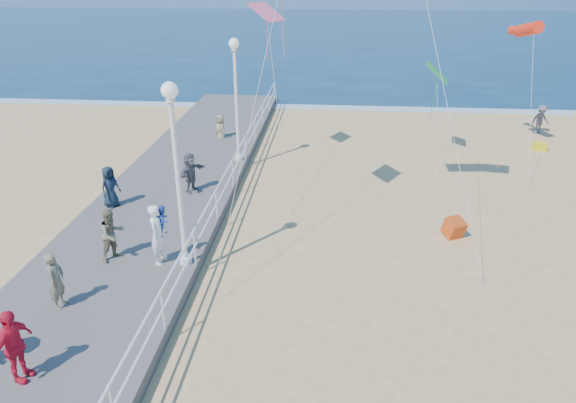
# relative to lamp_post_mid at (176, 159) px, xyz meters

# --- Properties ---
(ground) EXTENTS (160.00, 160.00, 0.00)m
(ground) POSITION_rel_lamp_post_mid_xyz_m (5.35, 0.00, -3.66)
(ground) COLOR #EABB7A
(ground) RESTS_ON ground
(ocean) EXTENTS (160.00, 90.00, 0.05)m
(ocean) POSITION_rel_lamp_post_mid_xyz_m (5.35, 65.00, -3.65)
(ocean) COLOR #0C2C4D
(ocean) RESTS_ON ground
(surf_line) EXTENTS (160.00, 1.20, 0.04)m
(surf_line) POSITION_rel_lamp_post_mid_xyz_m (5.35, 20.50, -3.63)
(surf_line) COLOR white
(surf_line) RESTS_ON ground
(boardwalk) EXTENTS (5.00, 44.00, 0.40)m
(boardwalk) POSITION_rel_lamp_post_mid_xyz_m (-2.15, 0.00, -3.46)
(boardwalk) COLOR slate
(boardwalk) RESTS_ON ground
(railing) EXTENTS (0.05, 42.00, 0.55)m
(railing) POSITION_rel_lamp_post_mid_xyz_m (0.30, 0.00, -2.41)
(railing) COLOR white
(railing) RESTS_ON boardwalk
(lamp_post_mid) EXTENTS (0.44, 0.44, 5.32)m
(lamp_post_mid) POSITION_rel_lamp_post_mid_xyz_m (0.00, 0.00, 0.00)
(lamp_post_mid) COLOR white
(lamp_post_mid) RESTS_ON boardwalk
(lamp_post_far) EXTENTS (0.44, 0.44, 5.32)m
(lamp_post_far) POSITION_rel_lamp_post_mid_xyz_m (0.00, 9.00, 0.00)
(lamp_post_far) COLOR white
(lamp_post_far) RESTS_ON boardwalk
(woman_holding_toddler) EXTENTS (0.50, 0.71, 1.83)m
(woman_holding_toddler) POSITION_rel_lamp_post_mid_xyz_m (-0.75, 0.01, -2.34)
(woman_holding_toddler) COLOR white
(woman_holding_toddler) RESTS_ON boardwalk
(toddler_held) EXTENTS (0.39, 0.48, 0.92)m
(toddler_held) POSITION_rel_lamp_post_mid_xyz_m (-0.60, 0.16, -1.95)
(toddler_held) COLOR blue
(toddler_held) RESTS_ON boardwalk
(spectator_1) EXTENTS (0.94, 0.99, 1.62)m
(spectator_1) POSITION_rel_lamp_post_mid_xyz_m (-2.16, 0.08, -2.45)
(spectator_1) COLOR #7D7456
(spectator_1) RESTS_ON boardwalk
(spectator_3) EXTENTS (0.58, 1.06, 1.71)m
(spectator_3) POSITION_rel_lamp_post_mid_xyz_m (-2.20, -4.89, -2.41)
(spectator_3) COLOR red
(spectator_3) RESTS_ON boardwalk
(spectator_4) EXTENTS (0.77, 0.88, 1.52)m
(spectator_4) POSITION_rel_lamp_post_mid_xyz_m (-3.74, 3.69, -2.50)
(spectator_4) COLOR #172434
(spectator_4) RESTS_ON boardwalk
(spectator_5) EXTENTS (0.98, 1.49, 1.54)m
(spectator_5) POSITION_rel_lamp_post_mid_xyz_m (-1.21, 5.32, -2.49)
(spectator_5) COLOR #59595E
(spectator_5) RESTS_ON boardwalk
(spectator_6) EXTENTS (0.40, 0.58, 1.54)m
(spectator_6) POSITION_rel_lamp_post_mid_xyz_m (-2.62, -2.35, -2.49)
(spectator_6) COLOR #7B7055
(spectator_6) RESTS_ON boardwalk
(beach_walker_a) EXTENTS (1.16, 0.86, 1.59)m
(beach_walker_a) POSITION_rel_lamp_post_mid_xyz_m (15.53, 15.75, -2.86)
(beach_walker_a) COLOR #5A595E
(beach_walker_a) RESTS_ON ground
(beach_walker_c) EXTENTS (0.87, 0.91, 1.57)m
(beach_walker_c) POSITION_rel_lamp_post_mid_xyz_m (-1.51, 12.32, -2.88)
(beach_walker_c) COLOR gray
(beach_walker_c) RESTS_ON ground
(box_kite) EXTENTS (0.81, 0.88, 0.74)m
(box_kite) POSITION_rel_lamp_post_mid_xyz_m (8.37, 3.06, -3.36)
(box_kite) COLOR red
(box_kite) RESTS_ON ground
(beach_chair_left) EXTENTS (0.55, 0.55, 0.40)m
(beach_chair_left) POSITION_rel_lamp_post_mid_xyz_m (14.61, 12.89, -3.46)
(beach_chair_left) COLOR yellow
(beach_chair_left) RESTS_ON ground
(kite_windsock) EXTENTS (1.04, 2.84, 1.12)m
(kite_windsock) POSITION_rel_lamp_post_mid_xyz_m (12.82, 12.34, 2.17)
(kite_windsock) COLOR #FF2B15
(kite_diamond_pink) EXTENTS (1.58, 1.67, 0.71)m
(kite_diamond_pink) POSITION_rel_lamp_post_mid_xyz_m (1.25, 10.00, 3.00)
(kite_diamond_pink) COLOR #FF5D83
(kite_diamond_green) EXTENTS (1.24, 1.48, 0.85)m
(kite_diamond_green) POSITION_rel_lamp_post_mid_xyz_m (8.85, 11.48, 0.34)
(kite_diamond_green) COLOR green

